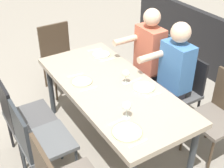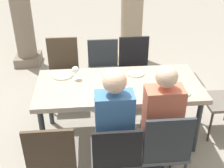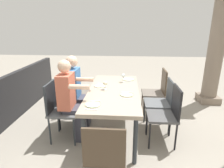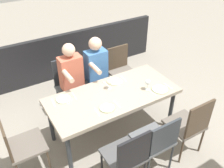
% 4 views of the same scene
% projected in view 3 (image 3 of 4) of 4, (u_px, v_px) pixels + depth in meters
% --- Properties ---
extents(ground_plane, '(16.00, 16.00, 0.00)m').
position_uv_depth(ground_plane, '(114.00, 129.00, 3.38)').
color(ground_plane, gray).
extents(dining_table, '(1.83, 0.83, 0.74)m').
position_uv_depth(dining_table, '(114.00, 94.00, 3.17)').
color(dining_table, tan).
rests_on(dining_table, ground).
extents(chair_west_north, '(0.44, 0.44, 0.94)m').
position_uv_depth(chair_west_north, '(157.00, 90.00, 3.80)').
color(chair_west_north, '#6A6158').
rests_on(chair_west_north, ground).
extents(chair_west_south, '(0.44, 0.44, 0.91)m').
position_uv_depth(chair_west_south, '(75.00, 88.00, 3.92)').
color(chair_west_south, '#6A6158').
rests_on(chair_west_south, ground).
extents(chair_mid_north, '(0.44, 0.44, 0.90)m').
position_uv_depth(chair_mid_north, '(162.00, 100.00, 3.28)').
color(chair_mid_north, '#5B5E61').
rests_on(chair_mid_north, ground).
extents(chair_mid_south, '(0.44, 0.44, 0.86)m').
position_uv_depth(chair_mid_south, '(68.00, 99.00, 3.40)').
color(chair_mid_south, '#4F4F50').
rests_on(chair_mid_south, ground).
extents(chair_east_north, '(0.44, 0.44, 0.92)m').
position_uv_depth(chair_east_north, '(168.00, 112.00, 2.86)').
color(chair_east_north, '#4F4F50').
rests_on(chair_east_north, ground).
extents(chair_east_south, '(0.44, 0.44, 0.95)m').
position_uv_depth(chair_east_south, '(59.00, 107.00, 2.97)').
color(chair_east_south, '#5B5E61').
rests_on(chair_east_south, ground).
extents(chair_head_east, '(0.44, 0.44, 0.89)m').
position_uv_depth(chair_head_east, '(105.00, 155.00, 1.96)').
color(chair_head_east, '#6A6158').
rests_on(chair_head_east, ground).
extents(diner_woman_green, '(0.35, 0.49, 1.29)m').
position_uv_depth(diner_woman_green, '(77.00, 90.00, 3.33)').
color(diner_woman_green, '#3F3F4C').
rests_on(diner_woman_green, ground).
extents(diner_man_white, '(0.35, 0.49, 1.30)m').
position_uv_depth(diner_man_white, '(71.00, 99.00, 2.91)').
color(diner_man_white, '#3F3F4C').
rests_on(diner_man_white, ground).
extents(stone_column_near, '(0.45, 0.45, 2.76)m').
position_uv_depth(stone_column_near, '(217.00, 45.00, 4.17)').
color(stone_column_near, gray).
rests_on(stone_column_near, ground).
extents(patio_railing, '(4.23, 0.10, 0.90)m').
position_uv_depth(patio_railing, '(4.00, 103.00, 3.38)').
color(patio_railing, black).
rests_on(patio_railing, ground).
extents(plate_0, '(0.25, 0.25, 0.02)m').
position_uv_depth(plate_0, '(128.00, 79.00, 3.74)').
color(plate_0, silver).
rests_on(plate_0, dining_table).
extents(wine_glass_0, '(0.08, 0.08, 0.16)m').
position_uv_depth(wine_glass_0, '(123.00, 76.00, 3.56)').
color(wine_glass_0, white).
rests_on(wine_glass_0, dining_table).
extents(fork_0, '(0.02, 0.17, 0.01)m').
position_uv_depth(fork_0, '(128.00, 77.00, 3.88)').
color(fork_0, silver).
rests_on(fork_0, dining_table).
extents(spoon_0, '(0.02, 0.17, 0.01)m').
position_uv_depth(spoon_0, '(128.00, 82.00, 3.60)').
color(spoon_0, silver).
rests_on(spoon_0, dining_table).
extents(plate_1, '(0.22, 0.22, 0.02)m').
position_uv_depth(plate_1, '(100.00, 86.00, 3.35)').
color(plate_1, white).
rests_on(plate_1, dining_table).
extents(wine_glass_1, '(0.08, 0.08, 0.15)m').
position_uv_depth(wine_glass_1, '(105.00, 83.00, 3.16)').
color(wine_glass_1, white).
rests_on(wine_glass_1, dining_table).
extents(fork_1, '(0.03, 0.17, 0.01)m').
position_uv_depth(fork_1, '(102.00, 83.00, 3.49)').
color(fork_1, silver).
rests_on(fork_1, dining_table).
extents(spoon_1, '(0.03, 0.17, 0.01)m').
position_uv_depth(spoon_1, '(99.00, 89.00, 3.21)').
color(spoon_1, silver).
rests_on(spoon_1, dining_table).
extents(plate_2, '(0.21, 0.21, 0.02)m').
position_uv_depth(plate_2, '(127.00, 95.00, 2.93)').
color(plate_2, silver).
rests_on(plate_2, dining_table).
extents(fork_2, '(0.02, 0.17, 0.01)m').
position_uv_depth(fork_2, '(127.00, 92.00, 3.07)').
color(fork_2, silver).
rests_on(fork_2, dining_table).
extents(spoon_2, '(0.03, 0.17, 0.01)m').
position_uv_depth(spoon_2, '(127.00, 99.00, 2.79)').
color(spoon_2, silver).
rests_on(spoon_2, dining_table).
extents(plate_3, '(0.21, 0.21, 0.02)m').
position_uv_depth(plate_3, '(93.00, 105.00, 2.57)').
color(plate_3, white).
rests_on(plate_3, dining_table).
extents(fork_3, '(0.02, 0.17, 0.01)m').
position_uv_depth(fork_3, '(95.00, 101.00, 2.71)').
color(fork_3, silver).
rests_on(fork_3, dining_table).
extents(spoon_3, '(0.03, 0.17, 0.01)m').
position_uv_depth(spoon_3, '(91.00, 110.00, 2.43)').
color(spoon_3, silver).
rests_on(spoon_3, dining_table).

